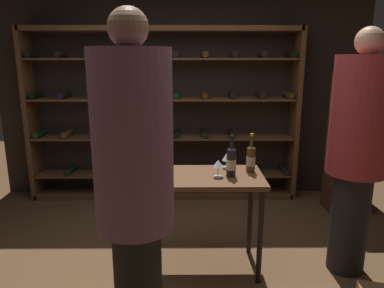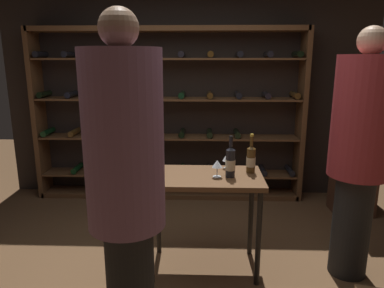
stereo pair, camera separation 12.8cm
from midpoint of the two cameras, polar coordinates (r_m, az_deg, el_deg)
The scene contains 11 objects.
ground_plane at distance 3.25m, azimuth -3.24°, elevation -19.73°, with size 9.89×9.89×0.00m, color brown.
back_wall at distance 4.67m, azimuth -2.37°, elevation 10.02°, with size 4.74×0.10×2.99m, color black.
wine_rack at distance 4.52m, azimuth -5.50°, elevation 4.58°, with size 3.40×0.32×2.15m.
tasting_table at distance 2.98m, azimuth 0.93°, elevation -7.11°, with size 0.95×0.57×0.85m.
person_bystander_red_print at distance 3.11m, azimuth 24.03°, elevation -0.02°, with size 0.47×0.47×2.02m.
person_guest_khaki at distance 1.96m, azimuth -11.10°, elevation -6.20°, with size 0.42×0.42×2.03m.
display_cabinet at distance 4.49m, azimuth 23.29°, elevation -0.06°, with size 0.44×0.36×1.62m, color #4C2D1E.
wine_bottle_green_slim at distance 3.03m, azimuth 8.24°, elevation -2.28°, with size 0.08×0.08×0.33m.
wine_bottle_red_label at distance 2.89m, azimuth 5.05°, elevation -2.81°, with size 0.08×0.08×0.34m.
wine_glass_stemmed_left at distance 2.88m, azimuth 2.94°, elevation -3.27°, with size 0.08×0.08×0.14m.
wine_glass_stemmed_center at distance 3.11m, azimuth 4.50°, elevation -2.10°, with size 0.09×0.09×0.14m.
Camera 1 is at (0.09, -2.71, 1.78)m, focal length 33.24 mm.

